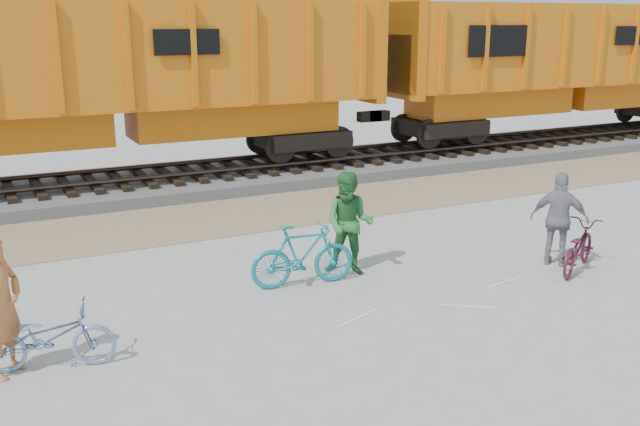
# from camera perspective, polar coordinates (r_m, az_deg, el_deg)

# --- Properties ---
(ground) EXTENTS (120.00, 120.00, 0.00)m
(ground) POSITION_cam_1_polar(r_m,az_deg,el_deg) (12.00, 5.32, -6.16)
(ground) COLOR #9E9E99
(ground) RESTS_ON ground
(gravel_strip) EXTENTS (120.00, 3.00, 0.02)m
(gravel_strip) POSITION_cam_1_polar(r_m,az_deg,el_deg) (16.68, -4.65, 0.06)
(gravel_strip) COLOR #937A5B
(gravel_strip) RESTS_ON ground
(ballast_bed) EXTENTS (120.00, 4.00, 0.30)m
(ballast_bed) POSITION_cam_1_polar(r_m,az_deg,el_deg) (19.85, -8.47, 2.83)
(ballast_bed) COLOR slate
(ballast_bed) RESTS_ON ground
(track) EXTENTS (120.00, 2.60, 0.24)m
(track) POSITION_cam_1_polar(r_m,az_deg,el_deg) (19.78, -8.50, 3.74)
(track) COLOR black
(track) RESTS_ON ballast_bed
(hopper_car_center) EXTENTS (14.00, 3.13, 4.65)m
(hopper_car_center) POSITION_cam_1_polar(r_m,az_deg,el_deg) (18.83, -16.00, 10.54)
(hopper_car_center) COLOR black
(hopper_car_center) RESTS_ON track
(hopper_car_right) EXTENTS (14.00, 3.13, 4.65)m
(hopper_car_right) POSITION_cam_1_polar(r_m,az_deg,el_deg) (26.18, 18.91, 11.49)
(hopper_car_right) COLOR black
(hopper_car_right) RESTS_ON track
(bicycle_blue) EXTENTS (1.75, 0.96, 0.87)m
(bicycle_blue) POSITION_cam_1_polar(r_m,az_deg,el_deg) (9.89, -20.89, -9.27)
(bicycle_blue) COLOR #6C8AAF
(bicycle_blue) RESTS_ON ground
(bicycle_teal) EXTENTS (1.85, 0.73, 1.08)m
(bicycle_teal) POSITION_cam_1_polar(r_m,az_deg,el_deg) (11.98, -1.40, -3.40)
(bicycle_teal) COLOR #127988
(bicycle_teal) RESTS_ON ground
(bicycle_maroon) EXTENTS (1.74, 1.32, 0.88)m
(bicycle_maroon) POSITION_cam_1_polar(r_m,az_deg,el_deg) (13.53, 19.93, -2.58)
(bicycle_maroon) COLOR #4D1526
(bicycle_maroon) RESTS_ON ground
(person_solo) EXTENTS (0.76, 0.80, 1.84)m
(person_solo) POSITION_cam_1_polar(r_m,az_deg,el_deg) (9.78, -24.14, -6.83)
(person_solo) COLOR #B0612F
(person_solo) RESTS_ON ground
(person_man) EXTENTS (1.13, 1.10, 1.83)m
(person_man) POSITION_cam_1_polar(r_m,az_deg,el_deg) (12.47, 2.36, -0.83)
(person_man) COLOR #276B2E
(person_man) RESTS_ON ground
(person_woman) EXTENTS (0.98, 1.05, 1.74)m
(person_woman) POSITION_cam_1_polar(r_m,az_deg,el_deg) (13.61, 18.60, -0.47)
(person_woman) COLOR slate
(person_woman) RESTS_ON ground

